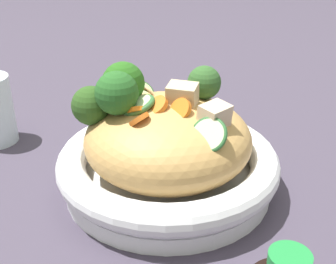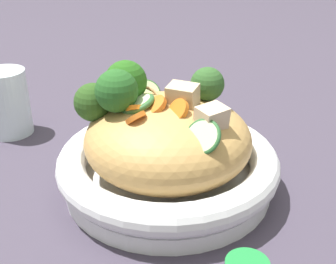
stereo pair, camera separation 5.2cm
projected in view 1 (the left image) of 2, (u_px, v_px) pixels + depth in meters
name	position (u px, v px, depth m)	size (l,w,h in m)	color
ground_plane	(168.00, 186.00, 0.56)	(3.00, 3.00, 0.00)	#3E3645
serving_bowl	(168.00, 167.00, 0.55)	(0.27, 0.27, 0.06)	white
noodle_heap	(168.00, 139.00, 0.53)	(0.20, 0.20, 0.10)	tan
broccoli_florets	(128.00, 93.00, 0.51)	(0.09, 0.20, 0.08)	#A5BB70
carrot_coins	(164.00, 108.00, 0.50)	(0.12, 0.12, 0.04)	orange
zucchini_slices	(159.00, 110.00, 0.51)	(0.18, 0.11, 0.04)	#C2E29E
chicken_chunks	(196.00, 105.00, 0.50)	(0.08, 0.07, 0.04)	beige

